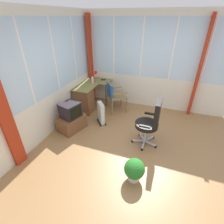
{
  "coord_description": "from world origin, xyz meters",
  "views": [
    {
      "loc": [
        -2.77,
        -0.47,
        2.52
      ],
      "look_at": [
        0.35,
        0.67,
        0.59
      ],
      "focal_mm": 26.58,
      "sensor_mm": 36.0,
      "label": 1
    }
  ],
  "objects_px": {
    "office_chair": "(151,121)",
    "potted_plant": "(134,170)",
    "wooden_armchair": "(113,93)",
    "desk_lamp": "(96,75)",
    "tv_on_stand": "(71,118)",
    "space_heater": "(101,113)",
    "desk": "(85,99)",
    "tv_remote": "(103,80)",
    "spray_bottle": "(92,80)"
  },
  "relations": [
    {
      "from": "tv_remote",
      "to": "desk_lamp",
      "type": "bearing_deg",
      "value": 104.17
    },
    {
      "from": "wooden_armchair",
      "to": "desk_lamp",
      "type": "bearing_deg",
      "value": 63.55
    },
    {
      "from": "wooden_armchair",
      "to": "space_heater",
      "type": "relative_size",
      "value": 1.5
    },
    {
      "from": "tv_remote",
      "to": "tv_on_stand",
      "type": "distance_m",
      "value": 1.82
    },
    {
      "from": "tv_remote",
      "to": "space_heater",
      "type": "bearing_deg",
      "value": 172.5
    },
    {
      "from": "tv_remote",
      "to": "potted_plant",
      "type": "height_order",
      "value": "tv_remote"
    },
    {
      "from": "desk_lamp",
      "to": "office_chair",
      "type": "height_order",
      "value": "office_chair"
    },
    {
      "from": "wooden_armchair",
      "to": "potted_plant",
      "type": "bearing_deg",
      "value": -151.85
    },
    {
      "from": "spray_bottle",
      "to": "potted_plant",
      "type": "relative_size",
      "value": 0.5
    },
    {
      "from": "desk_lamp",
      "to": "tv_on_stand",
      "type": "xyz_separation_m",
      "value": [
        -1.6,
        -0.04,
        -0.64
      ]
    },
    {
      "from": "desk_lamp",
      "to": "tv_remote",
      "type": "distance_m",
      "value": 0.31
    },
    {
      "from": "tv_on_stand",
      "to": "potted_plant",
      "type": "bearing_deg",
      "value": -117.21
    },
    {
      "from": "office_chair",
      "to": "desk",
      "type": "bearing_deg",
      "value": 67.33
    },
    {
      "from": "office_chair",
      "to": "potted_plant",
      "type": "height_order",
      "value": "office_chair"
    },
    {
      "from": "potted_plant",
      "to": "wooden_armchair",
      "type": "bearing_deg",
      "value": 28.15
    },
    {
      "from": "wooden_armchair",
      "to": "office_chair",
      "type": "distance_m",
      "value": 1.7
    },
    {
      "from": "tv_remote",
      "to": "office_chair",
      "type": "relative_size",
      "value": 0.14
    },
    {
      "from": "office_chair",
      "to": "spray_bottle",
      "type": "bearing_deg",
      "value": 56.66
    },
    {
      "from": "tv_remote",
      "to": "potted_plant",
      "type": "bearing_deg",
      "value": -174.63
    },
    {
      "from": "desk_lamp",
      "to": "tv_remote",
      "type": "relative_size",
      "value": 2.2
    },
    {
      "from": "tv_remote",
      "to": "space_heater",
      "type": "xyz_separation_m",
      "value": [
        -1.22,
        -0.42,
        -0.46
      ]
    },
    {
      "from": "tv_remote",
      "to": "office_chair",
      "type": "height_order",
      "value": "office_chair"
    },
    {
      "from": "office_chair",
      "to": "space_heater",
      "type": "height_order",
      "value": "office_chair"
    },
    {
      "from": "office_chair",
      "to": "space_heater",
      "type": "distance_m",
      "value": 1.45
    },
    {
      "from": "desk",
      "to": "tv_remote",
      "type": "distance_m",
      "value": 0.91
    },
    {
      "from": "tv_remote",
      "to": "potted_plant",
      "type": "xyz_separation_m",
      "value": [
        -2.7,
        -1.69,
        -0.53
      ]
    },
    {
      "from": "wooden_armchair",
      "to": "spray_bottle",
      "type": "bearing_deg",
      "value": 77.28
    },
    {
      "from": "tv_remote",
      "to": "tv_on_stand",
      "type": "height_order",
      "value": "tv_remote"
    },
    {
      "from": "desk_lamp",
      "to": "space_heater",
      "type": "relative_size",
      "value": 0.55
    },
    {
      "from": "tv_on_stand",
      "to": "potted_plant",
      "type": "xyz_separation_m",
      "value": [
        -0.94,
        -1.83,
        -0.09
      ]
    },
    {
      "from": "desk_lamp",
      "to": "office_chair",
      "type": "xyz_separation_m",
      "value": [
        -1.49,
        -1.96,
        -0.35
      ]
    },
    {
      "from": "wooden_armchair",
      "to": "tv_on_stand",
      "type": "height_order",
      "value": "wooden_armchair"
    },
    {
      "from": "desk_lamp",
      "to": "spray_bottle",
      "type": "distance_m",
      "value": 0.21
    },
    {
      "from": "desk",
      "to": "tv_remote",
      "type": "xyz_separation_m",
      "value": [
        0.8,
        -0.26,
        0.36
      ]
    },
    {
      "from": "tv_on_stand",
      "to": "potted_plant",
      "type": "height_order",
      "value": "tv_on_stand"
    },
    {
      "from": "spray_bottle",
      "to": "tv_on_stand",
      "type": "distance_m",
      "value": 1.51
    },
    {
      "from": "wooden_armchair",
      "to": "space_heater",
      "type": "bearing_deg",
      "value": 172.29
    },
    {
      "from": "space_heater",
      "to": "office_chair",
      "type": "bearing_deg",
      "value": -107.8
    },
    {
      "from": "tv_remote",
      "to": "office_chair",
      "type": "xyz_separation_m",
      "value": [
        -1.65,
        -1.78,
        -0.15
      ]
    },
    {
      "from": "desk",
      "to": "wooden_armchair",
      "type": "bearing_deg",
      "value": -69.65
    },
    {
      "from": "desk_lamp",
      "to": "wooden_armchair",
      "type": "bearing_deg",
      "value": -116.45
    },
    {
      "from": "office_chair",
      "to": "potted_plant",
      "type": "bearing_deg",
      "value": 175.35
    },
    {
      "from": "tv_on_stand",
      "to": "space_heater",
      "type": "distance_m",
      "value": 0.78
    },
    {
      "from": "space_heater",
      "to": "wooden_armchair",
      "type": "bearing_deg",
      "value": -7.71
    },
    {
      "from": "space_heater",
      "to": "potted_plant",
      "type": "relative_size",
      "value": 1.37
    },
    {
      "from": "wooden_armchair",
      "to": "desk",
      "type": "bearing_deg",
      "value": 110.35
    },
    {
      "from": "tv_remote",
      "to": "spray_bottle",
      "type": "bearing_deg",
      "value": 122.02
    },
    {
      "from": "desk_lamp",
      "to": "office_chair",
      "type": "distance_m",
      "value": 2.49
    },
    {
      "from": "desk",
      "to": "desk_lamp",
      "type": "distance_m",
      "value": 0.85
    },
    {
      "from": "office_chair",
      "to": "potted_plant",
      "type": "distance_m",
      "value": 1.12
    }
  ]
}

